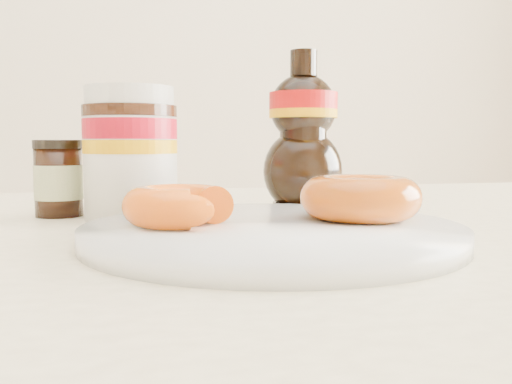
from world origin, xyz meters
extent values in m
cube|color=#F5E7CD|center=(0.00, 1.75, 1.30)|extent=(3.50, 0.10, 2.60)
cube|color=#FFECC2|center=(0.00, 0.10, 0.73)|extent=(1.40, 0.90, 0.04)
cylinder|color=white|center=(0.05, 0.03, 0.76)|extent=(0.29, 0.29, 0.01)
torus|color=white|center=(0.05, 0.03, 0.76)|extent=(0.29, 0.29, 0.01)
torus|color=#E4540C|center=(-0.02, 0.05, 0.78)|extent=(0.09, 0.09, 0.03)
torus|color=#A63C0A|center=(0.13, 0.04, 0.78)|extent=(0.12, 0.12, 0.03)
cylinder|color=white|center=(-0.05, 0.20, 0.81)|extent=(0.09, 0.09, 0.11)
cylinder|color=maroon|center=(-0.05, 0.20, 0.84)|extent=(0.09, 0.09, 0.02)
cylinder|color=#D89905|center=(-0.05, 0.20, 0.82)|extent=(0.09, 0.09, 0.01)
cylinder|color=black|center=(-0.05, 0.20, 0.86)|extent=(0.09, 0.09, 0.01)
cylinder|color=white|center=(-0.05, 0.20, 0.87)|extent=(0.09, 0.09, 0.02)
cylinder|color=black|center=(-0.12, 0.24, 0.79)|extent=(0.05, 0.05, 0.07)
cylinder|color=beige|center=(-0.12, 0.24, 0.79)|extent=(0.05, 0.05, 0.04)
cylinder|color=black|center=(-0.12, 0.24, 0.83)|extent=(0.05, 0.05, 0.01)
camera|label=1|loc=(-0.08, -0.39, 0.83)|focal=40.00mm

